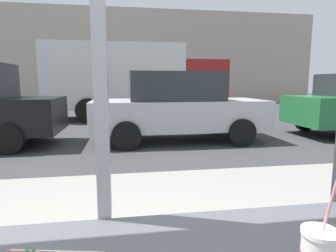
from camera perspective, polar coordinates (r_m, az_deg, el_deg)
ground_plane at (r=9.12m, az=-9.44°, el=-0.62°), size 60.00×60.00×0.00m
sidewalk_strip at (r=2.94m, az=-10.10°, el=-19.27°), size 16.00×2.80×0.15m
building_facade_far at (r=20.47m, az=-9.51°, el=13.41°), size 28.00×1.20×6.39m
parked_car_silver at (r=7.11m, az=1.87°, el=3.93°), size 4.24×1.92×1.71m
box_truck at (r=11.75m, az=-6.89°, el=9.33°), size 7.04×2.44×2.93m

